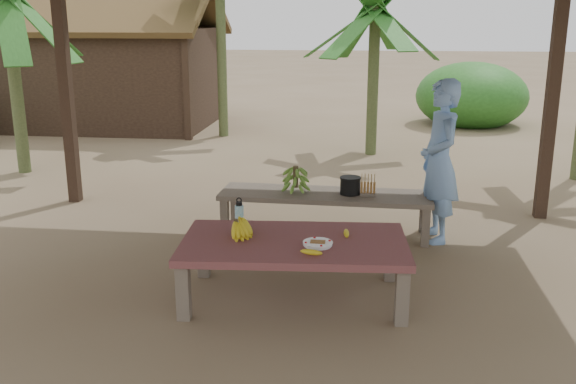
# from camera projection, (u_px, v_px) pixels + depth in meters

# --- Properties ---
(ground) EXTENTS (80.00, 80.00, 0.00)m
(ground) POSITION_uv_depth(u_px,v_px,m) (270.00, 285.00, 5.51)
(ground) COLOR brown
(ground) RESTS_ON ground
(work_table) EXTENTS (1.86, 1.12, 0.50)m
(work_table) POSITION_uv_depth(u_px,v_px,m) (294.00, 248.00, 5.14)
(work_table) COLOR brown
(work_table) RESTS_ON ground
(bench) EXTENTS (2.22, 0.67, 0.45)m
(bench) POSITION_uv_depth(u_px,v_px,m) (325.00, 198.00, 6.71)
(bench) COLOR brown
(bench) RESTS_ON ground
(ripe_banana_bunch) EXTENTS (0.28, 0.25, 0.16)m
(ripe_banana_bunch) POSITION_uv_depth(u_px,v_px,m) (236.00, 227.00, 5.19)
(ripe_banana_bunch) COLOR yellow
(ripe_banana_bunch) RESTS_ON work_table
(plate) EXTENTS (0.23, 0.23, 0.04)m
(plate) POSITION_uv_depth(u_px,v_px,m) (318.00, 244.00, 5.00)
(plate) COLOR white
(plate) RESTS_ON work_table
(loose_banana_front) EXTENTS (0.18, 0.08, 0.04)m
(loose_banana_front) POSITION_uv_depth(u_px,v_px,m) (311.00, 252.00, 4.81)
(loose_banana_front) COLOR yellow
(loose_banana_front) RESTS_ON work_table
(loose_banana_side) EXTENTS (0.06, 0.14, 0.04)m
(loose_banana_side) POSITION_uv_depth(u_px,v_px,m) (346.00, 233.00, 5.23)
(loose_banana_side) COLOR yellow
(loose_banana_side) RESTS_ON work_table
(water_flask) EXTENTS (0.07, 0.07, 0.28)m
(water_flask) POSITION_uv_depth(u_px,v_px,m) (239.00, 216.00, 5.36)
(water_flask) COLOR #3CA3BB
(water_flask) RESTS_ON work_table
(green_banana_stalk) EXTENTS (0.26, 0.26, 0.29)m
(green_banana_stalk) POSITION_uv_depth(u_px,v_px,m) (296.00, 178.00, 6.70)
(green_banana_stalk) COLOR #598C2D
(green_banana_stalk) RESTS_ON bench
(cooking_pot) EXTENTS (0.21, 0.21, 0.18)m
(cooking_pot) POSITION_uv_depth(u_px,v_px,m) (350.00, 186.00, 6.63)
(cooking_pot) COLOR black
(cooking_pot) RESTS_ON bench
(skewer_rack) EXTENTS (0.18, 0.09, 0.24)m
(skewer_rack) POSITION_uv_depth(u_px,v_px,m) (368.00, 185.00, 6.55)
(skewer_rack) COLOR #A57F47
(skewer_rack) RESTS_ON bench
(woman) EXTENTS (0.51, 0.67, 1.65)m
(woman) POSITION_uv_depth(u_px,v_px,m) (439.00, 162.00, 6.43)
(woman) COLOR #729AD7
(woman) RESTS_ON ground
(hut) EXTENTS (4.40, 3.43, 2.85)m
(hut) POSITION_uv_depth(u_px,v_px,m) (113.00, 72.00, 13.40)
(hut) COLOR black
(hut) RESTS_ON ground
(banana_plant_n) EXTENTS (1.80, 1.80, 2.59)m
(banana_plant_n) POSITION_uv_depth(u_px,v_px,m) (375.00, 24.00, 10.21)
(banana_plant_n) COLOR #596638
(banana_plant_n) RESTS_ON ground
(banana_plant_w) EXTENTS (1.80, 1.80, 2.72)m
(banana_plant_w) POSITION_uv_depth(u_px,v_px,m) (8.00, 15.00, 8.93)
(banana_plant_w) COLOR #596638
(banana_plant_w) RESTS_ON ground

